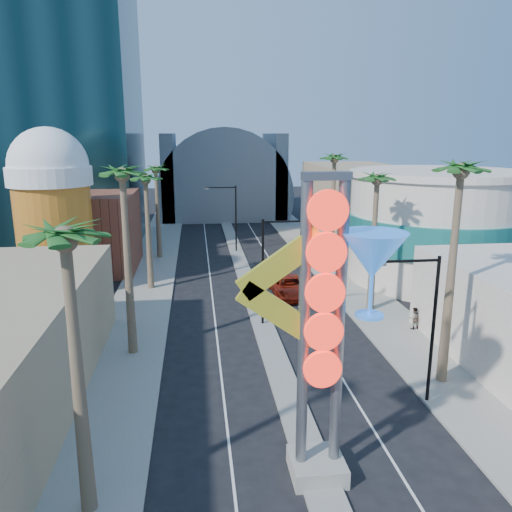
% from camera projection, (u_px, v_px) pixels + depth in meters
% --- Properties ---
extents(sidewalk_west, '(5.00, 100.00, 0.15)m').
position_uv_depth(sidewalk_west, '(150.00, 274.00, 50.58)').
color(sidewalk_west, gray).
rests_on(sidewalk_west, ground).
extents(sidewalk_east, '(5.00, 100.00, 0.15)m').
position_uv_depth(sidewalk_east, '(333.00, 268.00, 52.80)').
color(sidewalk_east, gray).
rests_on(sidewalk_east, ground).
extents(median, '(1.60, 84.00, 0.15)m').
position_uv_depth(median, '(241.00, 264.00, 54.59)').
color(median, gray).
rests_on(median, ground).
extents(hotel_tower, '(20.00, 20.00, 50.00)m').
position_uv_depth(hotel_tower, '(46.00, 39.00, 59.60)').
color(hotel_tower, black).
rests_on(hotel_tower, ground).
extents(brick_filler_west, '(10.00, 10.00, 8.00)m').
position_uv_depth(brick_filler_west, '(87.00, 232.00, 51.79)').
color(brick_filler_west, brown).
rests_on(brick_filler_west, ground).
extents(filler_east, '(10.00, 20.00, 10.00)m').
position_uv_depth(filler_east, '(356.00, 204.00, 64.93)').
color(filler_east, tan).
rests_on(filler_east, ground).
extents(beer_mug, '(7.00, 7.00, 14.50)m').
position_uv_depth(beer_mug, '(53.00, 206.00, 43.04)').
color(beer_mug, '#B27517').
rests_on(beer_mug, ground).
extents(turquoise_building, '(16.60, 16.60, 10.60)m').
position_uv_depth(turquoise_building, '(435.00, 227.00, 47.75)').
color(turquoise_building, beige).
rests_on(turquoise_building, ground).
extents(canopy, '(22.00, 16.00, 22.00)m').
position_uv_depth(canopy, '(223.00, 191.00, 86.37)').
color(canopy, slate).
rests_on(canopy, ground).
extents(neon_sign, '(6.53, 2.60, 12.55)m').
position_uv_depth(neon_sign, '(343.00, 309.00, 19.18)').
color(neon_sign, gray).
rests_on(neon_sign, ground).
extents(streetlight_0, '(3.79, 0.25, 8.00)m').
position_uv_depth(streetlight_0, '(270.00, 262.00, 36.15)').
color(streetlight_0, black).
rests_on(streetlight_0, ground).
extents(streetlight_1, '(3.79, 0.25, 8.00)m').
position_uv_depth(streetlight_1, '(231.00, 212.00, 59.17)').
color(streetlight_1, black).
rests_on(streetlight_1, ground).
extents(streetlight_2, '(3.45, 0.25, 8.00)m').
position_uv_depth(streetlight_2, '(425.00, 317.00, 25.31)').
color(streetlight_2, black).
rests_on(streetlight_2, ground).
extents(palm_0, '(2.40, 2.40, 11.70)m').
position_uv_depth(palm_0, '(66.00, 256.00, 16.48)').
color(palm_0, brown).
rests_on(palm_0, ground).
extents(palm_1, '(2.40, 2.40, 12.70)m').
position_uv_depth(palm_1, '(123.00, 186.00, 29.77)').
color(palm_1, brown).
rests_on(palm_1, ground).
extents(palm_2, '(2.40, 2.40, 11.20)m').
position_uv_depth(palm_2, '(146.00, 186.00, 43.59)').
color(palm_2, brown).
rests_on(palm_2, ground).
extents(palm_3, '(2.40, 2.40, 11.20)m').
position_uv_depth(palm_3, '(156.00, 175.00, 55.16)').
color(palm_3, brown).
rests_on(palm_3, ground).
extents(palm_5, '(2.40, 2.40, 13.20)m').
position_uv_depth(palm_5, '(460.00, 185.00, 25.98)').
color(palm_5, brown).
rests_on(palm_5, ground).
extents(palm_6, '(2.40, 2.40, 11.70)m').
position_uv_depth(palm_6, '(377.00, 187.00, 37.87)').
color(palm_6, brown).
rests_on(palm_6, ground).
extents(palm_7, '(2.40, 2.40, 12.70)m').
position_uv_depth(palm_7, '(334.00, 166.00, 49.23)').
color(palm_7, brown).
rests_on(palm_7, ground).
extents(red_pickup, '(2.99, 6.22, 1.71)m').
position_uv_depth(red_pickup, '(289.00, 286.00, 43.80)').
color(red_pickup, '#9E1F0C').
rests_on(red_pickup, ground).
extents(pedestrian_b, '(0.85, 0.69, 1.62)m').
position_uv_depth(pedestrian_b, '(414.00, 318.00, 35.94)').
color(pedestrian_b, gray).
rests_on(pedestrian_b, sidewalk_east).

